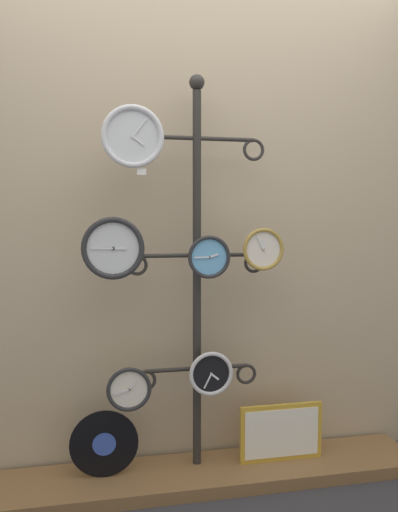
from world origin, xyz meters
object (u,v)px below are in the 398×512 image
(clock_top_left, at_px, (133,136))
(clock_bottom_left, at_px, (129,389))
(clock_middle_left, at_px, (113,248))
(picture_frame, at_px, (281,432))
(clock_bottom_center, at_px, (211,373))
(vinyl_record, at_px, (104,444))
(clock_middle_right, at_px, (263,249))
(clock_middle_center, at_px, (209,257))
(display_stand, at_px, (197,330))

(clock_top_left, xyz_separation_m, clock_bottom_left, (-0.03, -0.01, -1.13))
(clock_middle_left, distance_m, picture_frame, 1.23)
(clock_top_left, relative_size, clock_bottom_center, 1.31)
(picture_frame, bearing_deg, vinyl_record, 179.32)
(picture_frame, bearing_deg, clock_bottom_center, -175.33)
(clock_middle_right, distance_m, clock_bottom_left, 0.89)
(picture_frame, bearing_deg, clock_bottom_left, -176.00)
(clock_middle_right, height_order, picture_frame, clock_middle_right)
(clock_middle_center, bearing_deg, vinyl_record, 173.20)
(picture_frame, bearing_deg, clock_middle_right, -171.12)
(clock_middle_right, bearing_deg, clock_middle_left, -179.25)
(clock_middle_left, xyz_separation_m, clock_bottom_center, (0.45, -0.00, -0.60))
(clock_middle_right, height_order, clock_bottom_center, clock_middle_right)
(clock_middle_center, bearing_deg, clock_middle_left, 177.22)
(display_stand, height_order, vinyl_record, display_stand)
(clock_bottom_left, distance_m, picture_frame, 0.81)
(clock_middle_right, bearing_deg, display_stand, 166.33)
(clock_middle_right, relative_size, clock_bottom_left, 1.00)
(display_stand, xyz_separation_m, clock_bottom_center, (0.05, -0.09, -0.19))
(clock_top_left, height_order, vinyl_record, clock_top_left)
(clock_middle_left, distance_m, clock_bottom_center, 0.74)
(clock_bottom_center, xyz_separation_m, picture_frame, (0.37, 0.03, -0.33))
(clock_bottom_left, height_order, clock_bottom_center, clock_bottom_center)
(display_stand, height_order, clock_bottom_center, display_stand)
(clock_middle_right, bearing_deg, picture_frame, 8.88)
(clock_top_left, xyz_separation_m, clock_middle_center, (0.34, -0.00, -0.53))
(clock_middle_center, height_order, picture_frame, clock_middle_center)
(picture_frame, bearing_deg, clock_middle_left, -178.14)
(clock_bottom_left, bearing_deg, vinyl_record, 150.83)
(display_stand, xyz_separation_m, clock_bottom_left, (-0.34, -0.11, -0.23))
(clock_bottom_center, bearing_deg, vinyl_record, 175.38)
(clock_top_left, xyz_separation_m, clock_bottom_center, (0.36, 0.01, -1.09))
(clock_bottom_left, bearing_deg, clock_middle_right, 3.16)
(clock_top_left, xyz_separation_m, picture_frame, (0.72, 0.04, -1.42))
(clock_middle_right, bearing_deg, clock_top_left, -177.52)
(clock_middle_left, relative_size, vinyl_record, 0.88)
(clock_top_left, relative_size, clock_middle_left, 0.99)
(clock_bottom_left, xyz_separation_m, clock_bottom_center, (0.38, 0.02, 0.04))
(vinyl_record, bearing_deg, clock_top_left, -20.97)
(clock_middle_right, xyz_separation_m, clock_bottom_left, (-0.64, -0.04, -0.62))
(clock_middle_left, bearing_deg, clock_bottom_left, -22.85)
(clock_bottom_center, bearing_deg, picture_frame, 4.67)
(clock_middle_center, distance_m, clock_middle_right, 0.27)
(vinyl_record, bearing_deg, clock_middle_right, -2.09)
(clock_bottom_center, distance_m, picture_frame, 0.50)
(clock_middle_left, height_order, clock_middle_center, clock_middle_left)
(clock_middle_left, height_order, clock_middle_right, clock_middle_left)
(clock_middle_left, relative_size, clock_middle_center, 1.40)
(clock_top_left, distance_m, clock_middle_right, 0.79)
(display_stand, relative_size, clock_middle_right, 9.50)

